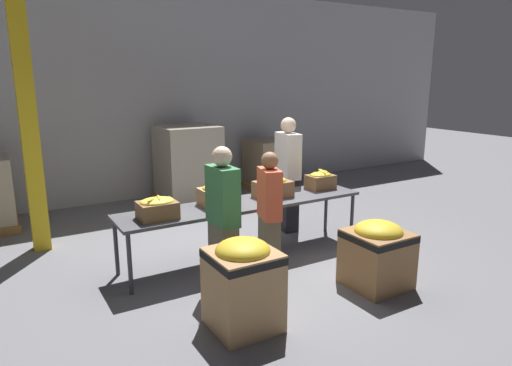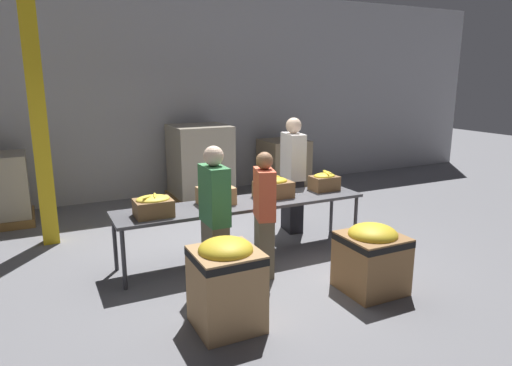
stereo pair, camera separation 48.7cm
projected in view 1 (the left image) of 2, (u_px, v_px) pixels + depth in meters
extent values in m
plane|color=slate|center=(245.00, 257.00, 6.09)|extent=(30.00, 30.00, 0.00)
cube|color=#A8A8AD|center=(149.00, 95.00, 8.74)|extent=(16.00, 0.08, 4.00)
cube|color=#4C4C51|center=(245.00, 204.00, 5.92)|extent=(3.33, 0.70, 0.04)
cylinder|color=#38383D|center=(130.00, 264.00, 4.96)|extent=(0.05, 0.05, 0.71)
cylinder|color=#38383D|center=(352.00, 218.00, 6.56)|extent=(0.05, 0.05, 0.71)
cylinder|color=#38383D|center=(116.00, 247.00, 5.45)|extent=(0.05, 0.05, 0.71)
cylinder|color=#38383D|center=(326.00, 208.00, 7.05)|extent=(0.05, 0.05, 0.71)
cube|color=olive|center=(157.00, 210.00, 5.23)|extent=(0.43, 0.34, 0.20)
ellipsoid|color=yellow|center=(157.00, 201.00, 5.20)|extent=(0.39, 0.31, 0.08)
ellipsoid|color=yellow|center=(159.00, 198.00, 5.21)|extent=(0.09, 0.22, 0.04)
ellipsoid|color=yellow|center=(151.00, 200.00, 5.11)|extent=(0.14, 0.12, 0.04)
cube|color=tan|center=(217.00, 196.00, 5.79)|extent=(0.45, 0.33, 0.22)
ellipsoid|color=yellow|center=(217.00, 187.00, 5.76)|extent=(0.39, 0.29, 0.12)
ellipsoid|color=yellow|center=(218.00, 184.00, 5.85)|extent=(0.13, 0.15, 0.04)
ellipsoid|color=yellow|center=(224.00, 185.00, 5.70)|extent=(0.12, 0.18, 0.04)
cube|color=olive|center=(273.00, 189.00, 6.17)|extent=(0.49, 0.34, 0.22)
ellipsoid|color=gold|center=(273.00, 181.00, 6.14)|extent=(0.39, 0.29, 0.10)
ellipsoid|color=gold|center=(273.00, 176.00, 6.24)|extent=(0.15, 0.17, 0.05)
ellipsoid|color=gold|center=(277.00, 177.00, 6.27)|extent=(0.09, 0.22, 0.04)
ellipsoid|color=gold|center=(277.00, 181.00, 6.05)|extent=(0.15, 0.09, 0.04)
cube|color=olive|center=(320.00, 182.00, 6.61)|extent=(0.38, 0.28, 0.20)
ellipsoid|color=yellow|center=(321.00, 175.00, 6.59)|extent=(0.32, 0.25, 0.08)
ellipsoid|color=yellow|center=(322.00, 172.00, 6.59)|extent=(0.10, 0.22, 0.05)
ellipsoid|color=yellow|center=(324.00, 172.00, 6.63)|extent=(0.07, 0.17, 0.06)
ellipsoid|color=yellow|center=(321.00, 171.00, 6.68)|extent=(0.10, 0.21, 0.05)
cube|color=#6B604C|center=(269.00, 246.00, 5.49)|extent=(0.28, 0.38, 0.71)
cube|color=#EA5B3D|center=(269.00, 194.00, 5.34)|extent=(0.31, 0.44, 0.59)
sphere|color=#896042|center=(270.00, 160.00, 5.25)|extent=(0.20, 0.20, 0.20)
cube|color=#6B604C|center=(224.00, 257.00, 5.07)|extent=(0.20, 0.37, 0.77)
cube|color=#387A47|center=(223.00, 196.00, 4.91)|extent=(0.22, 0.44, 0.64)
sphere|color=beige|center=(222.00, 157.00, 4.81)|extent=(0.22, 0.22, 0.22)
cube|color=black|center=(287.00, 204.00, 7.08)|extent=(0.27, 0.43, 0.83)
cube|color=silver|center=(288.00, 156.00, 6.91)|extent=(0.30, 0.50, 0.69)
sphere|color=beige|center=(288.00, 125.00, 6.80)|extent=(0.23, 0.23, 0.23)
cube|color=tan|center=(243.00, 290.00, 4.30)|extent=(0.61, 0.61, 0.77)
cube|color=black|center=(243.00, 257.00, 4.22)|extent=(0.61, 0.61, 0.07)
ellipsoid|color=gold|center=(243.00, 250.00, 4.21)|extent=(0.51, 0.51, 0.21)
cube|color=olive|center=(377.00, 259.00, 5.18)|extent=(0.64, 0.64, 0.65)
cube|color=black|center=(378.00, 237.00, 5.12)|extent=(0.64, 0.64, 0.07)
ellipsoid|color=gold|center=(378.00, 231.00, 5.10)|extent=(0.54, 0.54, 0.22)
cube|color=gold|center=(26.00, 104.00, 5.92)|extent=(0.22, 0.22, 4.00)
cube|color=olive|center=(270.00, 186.00, 9.71)|extent=(0.94, 0.94, 0.13)
cube|color=#897556|center=(270.00, 162.00, 9.59)|extent=(0.87, 0.87, 0.93)
cube|color=olive|center=(189.00, 198.00, 8.75)|extent=(1.13, 1.13, 0.13)
cube|color=#A39984|center=(188.00, 161.00, 8.58)|extent=(1.04, 1.04, 1.32)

